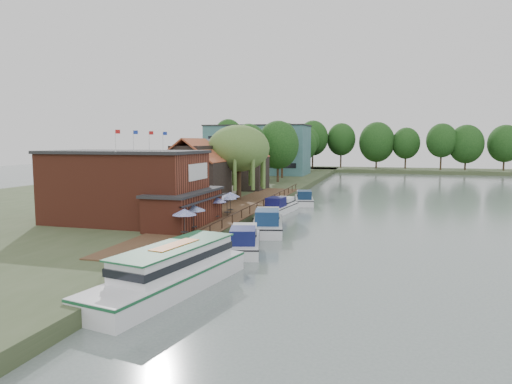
% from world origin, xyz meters
% --- Properties ---
extents(ground, '(260.00, 260.00, 0.00)m').
position_xyz_m(ground, '(0.00, 0.00, 0.00)').
color(ground, slate).
rests_on(ground, ground).
extents(land_bank, '(50.00, 140.00, 1.00)m').
position_xyz_m(land_bank, '(-30.00, 35.00, 0.50)').
color(land_bank, '#384728').
rests_on(land_bank, ground).
extents(quay_deck, '(6.00, 50.00, 0.10)m').
position_xyz_m(quay_deck, '(-8.00, 10.00, 1.05)').
color(quay_deck, '#47301E').
rests_on(quay_deck, land_bank).
extents(quay_rail, '(0.20, 49.00, 1.00)m').
position_xyz_m(quay_rail, '(-5.30, 10.50, 1.50)').
color(quay_rail, black).
rests_on(quay_rail, land_bank).
extents(pub, '(20.00, 11.00, 7.30)m').
position_xyz_m(pub, '(-14.00, -1.00, 4.65)').
color(pub, maroon).
rests_on(pub, land_bank).
extents(hotel_block, '(25.40, 12.40, 12.30)m').
position_xyz_m(hotel_block, '(-22.00, 70.00, 7.15)').
color(hotel_block, '#38666B').
rests_on(hotel_block, land_bank).
extents(cottage_a, '(8.60, 7.60, 8.50)m').
position_xyz_m(cottage_a, '(-15.00, 14.00, 5.25)').
color(cottage_a, black).
rests_on(cottage_a, land_bank).
extents(cottage_b, '(9.60, 8.60, 8.50)m').
position_xyz_m(cottage_b, '(-18.00, 24.00, 5.25)').
color(cottage_b, beige).
rests_on(cottage_b, land_bank).
extents(cottage_c, '(7.60, 7.60, 8.50)m').
position_xyz_m(cottage_c, '(-14.00, 33.00, 5.25)').
color(cottage_c, black).
rests_on(cottage_c, land_bank).
extents(willow, '(8.60, 8.60, 10.43)m').
position_xyz_m(willow, '(-10.50, 19.00, 6.21)').
color(willow, '#476B2D').
rests_on(willow, land_bank).
extents(umbrella_0, '(2.15, 2.15, 2.38)m').
position_xyz_m(umbrella_0, '(-7.17, -6.12, 2.29)').
color(umbrella_0, navy).
rests_on(umbrella_0, quay_deck).
extents(umbrella_1, '(2.29, 2.29, 2.38)m').
position_xyz_m(umbrella_1, '(-7.43, -3.67, 2.29)').
color(umbrella_1, navy).
rests_on(umbrella_1, quay_deck).
extents(umbrella_2, '(2.22, 2.22, 2.38)m').
position_xyz_m(umbrella_2, '(-7.55, 2.42, 2.29)').
color(umbrella_2, '#1C219B').
rests_on(umbrella_2, quay_deck).
extents(umbrella_3, '(2.22, 2.22, 2.38)m').
position_xyz_m(umbrella_3, '(-7.36, 5.25, 2.29)').
color(umbrella_3, navy).
rests_on(umbrella_3, quay_deck).
extents(umbrella_4, '(2.29, 2.29, 2.38)m').
position_xyz_m(umbrella_4, '(-7.62, 7.10, 2.29)').
color(umbrella_4, navy).
rests_on(umbrella_4, quay_deck).
extents(cruiser_0, '(5.23, 9.65, 2.20)m').
position_xyz_m(cruiser_0, '(-2.18, -5.19, 1.10)').
color(cruiser_0, silver).
rests_on(cruiser_0, ground).
extents(cruiser_1, '(5.57, 10.70, 2.49)m').
position_xyz_m(cruiser_1, '(-2.27, 3.20, 1.24)').
color(cruiser_1, silver).
rests_on(cruiser_1, ground).
extents(cruiser_2, '(3.92, 9.27, 2.15)m').
position_xyz_m(cruiser_2, '(-3.83, 15.88, 1.07)').
color(cruiser_2, white).
rests_on(cruiser_2, ground).
extents(cruiser_3, '(4.64, 9.38, 2.14)m').
position_xyz_m(cruiser_3, '(-2.25, 24.68, 1.07)').
color(cruiser_3, silver).
rests_on(cruiser_3, ground).
extents(tour_boat, '(6.03, 13.44, 2.83)m').
position_xyz_m(tour_boat, '(-3.38, -16.63, 1.42)').
color(tour_boat, silver).
rests_on(tour_boat, ground).
extents(swan, '(0.44, 0.44, 0.44)m').
position_xyz_m(swan, '(-4.03, -9.24, 0.22)').
color(swan, white).
rests_on(swan, ground).
extents(bank_tree_0, '(7.02, 7.02, 11.56)m').
position_xyz_m(bank_tree_0, '(-16.24, 42.76, 6.78)').
color(bank_tree_0, '#143811').
rests_on(bank_tree_0, land_bank).
extents(bank_tree_1, '(8.42, 8.42, 12.33)m').
position_xyz_m(bank_tree_1, '(-11.77, 48.39, 7.16)').
color(bank_tree_1, '#143811').
rests_on(bank_tree_1, land_bank).
extents(bank_tree_2, '(6.63, 6.63, 12.50)m').
position_xyz_m(bank_tree_2, '(-13.14, 58.38, 7.25)').
color(bank_tree_2, '#143811').
rests_on(bank_tree_2, land_bank).
extents(bank_tree_3, '(8.83, 8.83, 13.12)m').
position_xyz_m(bank_tree_3, '(-16.46, 78.47, 7.56)').
color(bank_tree_3, '#143811').
rests_on(bank_tree_3, land_bank).
extents(bank_tree_4, '(7.86, 7.86, 11.68)m').
position_xyz_m(bank_tree_4, '(-13.43, 86.01, 6.84)').
color(bank_tree_4, '#143811').
rests_on(bank_tree_4, land_bank).
extents(bank_tree_5, '(7.30, 7.30, 12.50)m').
position_xyz_m(bank_tree_5, '(-13.28, 92.12, 7.25)').
color(bank_tree_5, '#143811').
rests_on(bank_tree_5, land_bank).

